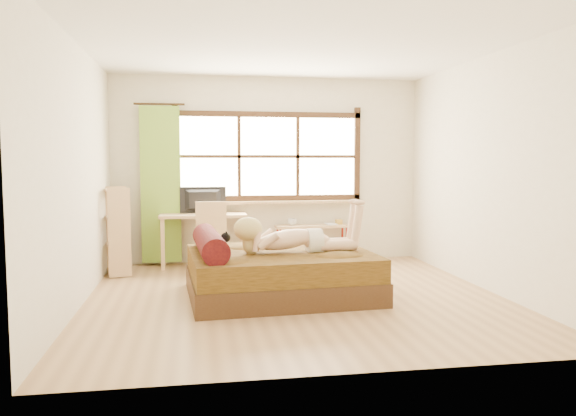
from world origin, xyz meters
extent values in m
plane|color=#9E754C|center=(0.00, 0.00, 0.00)|extent=(4.50, 4.50, 0.00)
plane|color=white|center=(0.00, 0.00, 2.70)|extent=(4.50, 4.50, 0.00)
plane|color=silver|center=(0.00, 2.25, 1.35)|extent=(4.50, 0.00, 4.50)
plane|color=silver|center=(0.00, -2.25, 1.35)|extent=(4.50, 0.00, 4.50)
plane|color=silver|center=(-2.25, 0.00, 1.35)|extent=(0.00, 4.50, 4.50)
plane|color=silver|center=(2.25, 0.00, 1.35)|extent=(0.00, 4.50, 4.50)
cube|color=#FFEDBF|center=(0.00, 2.25, 1.55)|extent=(2.60, 0.01, 1.30)
cube|color=tan|center=(0.00, 2.17, 0.88)|extent=(2.80, 0.16, 0.04)
cube|color=olive|center=(-1.55, 2.13, 1.15)|extent=(0.55, 0.10, 2.20)
cube|color=#311B0E|center=(-0.15, 0.08, 0.12)|extent=(2.09, 1.72, 0.25)
cube|color=#32230B|center=(-0.15, 0.08, 0.37)|extent=(2.05, 1.68, 0.25)
cylinder|color=black|center=(-0.93, 0.03, 0.62)|extent=(0.37, 1.37, 0.28)
cube|color=tan|center=(-0.96, 1.95, 0.73)|extent=(1.20, 0.56, 0.04)
cube|color=tan|center=(-1.52, 1.74, 0.36)|extent=(0.05, 0.05, 0.72)
cube|color=tan|center=(-0.42, 1.72, 0.36)|extent=(0.05, 0.05, 0.72)
cube|color=tan|center=(-1.51, 2.18, 0.36)|extent=(0.05, 0.05, 0.72)
cube|color=tan|center=(-0.41, 2.16, 0.36)|extent=(0.05, 0.05, 0.72)
imported|color=black|center=(-0.96, 2.00, 0.93)|extent=(0.65, 0.09, 0.37)
cube|color=tan|center=(-0.86, 1.50, 0.44)|extent=(0.42, 0.42, 0.04)
cube|color=tan|center=(-0.86, 1.69, 0.70)|extent=(0.42, 0.04, 0.48)
cube|color=tan|center=(-1.05, 1.32, 0.21)|extent=(0.04, 0.04, 0.42)
cube|color=tan|center=(-0.69, 1.32, 0.21)|extent=(0.04, 0.04, 0.42)
cube|color=tan|center=(-1.04, 1.68, 0.21)|extent=(0.04, 0.04, 0.42)
cube|color=tan|center=(-0.68, 1.68, 0.21)|extent=(0.04, 0.04, 0.42)
cube|color=tan|center=(0.62, 2.07, 0.53)|extent=(1.10, 0.31, 0.04)
cube|color=tan|center=(0.62, 2.07, 0.25)|extent=(1.10, 0.31, 0.03)
cylinder|color=maroon|center=(0.13, 1.94, 0.27)|extent=(0.03, 0.03, 0.54)
cylinder|color=maroon|center=(1.13, 1.98, 0.27)|extent=(0.03, 0.03, 0.54)
cylinder|color=maroon|center=(0.12, 2.16, 0.27)|extent=(0.03, 0.03, 0.54)
cylinder|color=maroon|center=(1.12, 2.20, 0.27)|extent=(0.03, 0.03, 0.54)
cube|color=gold|center=(1.03, 2.09, 0.58)|extent=(0.09, 0.09, 0.07)
imported|color=gray|center=(0.32, 2.07, 0.59)|extent=(0.13, 0.13, 0.10)
imported|color=gray|center=(0.82, 2.07, 0.55)|extent=(0.17, 0.23, 0.02)
cube|color=tan|center=(-2.08, 1.58, 0.05)|extent=(0.38, 0.52, 0.03)
cube|color=tan|center=(-2.08, 1.58, 0.40)|extent=(0.38, 0.52, 0.03)
cube|color=tan|center=(-2.08, 1.58, 0.76)|extent=(0.38, 0.52, 0.03)
cube|color=tan|center=(-2.08, 1.58, 1.11)|extent=(0.38, 0.52, 0.03)
cube|color=tan|center=(-2.03, 1.35, 0.58)|extent=(0.28, 0.09, 1.14)
cube|color=tan|center=(-2.13, 1.80, 0.58)|extent=(0.28, 0.09, 1.14)
camera|label=1|loc=(-1.07, -5.96, 1.51)|focal=35.00mm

